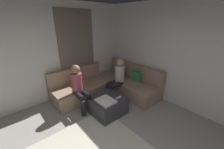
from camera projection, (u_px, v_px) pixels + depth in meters
The scene contains 10 objects.
wall_back at pixel (202, 60), 3.16m from camera, with size 6.00×0.12×2.70m, color silver.
wall_left at pixel (28, 57), 3.42m from camera, with size 0.12×6.00×2.70m, color silver.
curtain_panel at pixel (78, 54), 4.18m from camera, with size 0.06×1.10×2.50m, color #726659.
sectional_couch at pixel (109, 85), 4.36m from camera, with size 2.10×2.55×0.87m.
ottoman at pixel (107, 105), 3.47m from camera, with size 0.76×0.76×0.42m, color #333338.
folded_blanket at pixel (106, 101), 3.24m from camera, with size 0.44×0.36×0.04m, color white.
coffee_mug at pixel (107, 91), 3.64m from camera, with size 0.08×0.08×0.10m, color #334C72.
game_remote at pixel (119, 98), 3.39m from camera, with size 0.05×0.15×0.02m, color white.
person_on_couch_back at pixel (117, 77), 4.02m from camera, with size 0.30×0.60×1.20m.
person_on_couch_side at pixel (79, 86), 3.46m from camera, with size 0.60×0.30×1.20m.
Camera 1 is at (0.94, -0.62, 2.22)m, focal length 22.14 mm.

